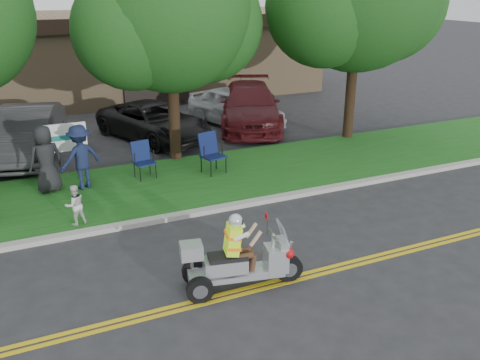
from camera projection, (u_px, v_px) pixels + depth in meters
name	position (u px, v px, depth m)	size (l,w,h in m)	color
ground	(260.00, 272.00, 10.13)	(120.00, 120.00, 0.00)	#28282B
centerline_near	(274.00, 286.00, 9.63)	(60.00, 0.10, 0.01)	gold
centerline_far	(270.00, 282.00, 9.77)	(60.00, 0.10, 0.01)	gold
curb	(207.00, 211.00, 12.70)	(60.00, 0.25, 0.12)	#A8A89E
grass_verge	(180.00, 182.00, 14.54)	(60.00, 4.00, 0.10)	#1A5316
commercial_building	(134.00, 53.00, 26.32)	(18.00, 8.20, 4.00)	#9E7F5B
tree_mid	(171.00, 18.00, 14.89)	(5.88, 4.80, 7.05)	#332114
business_sign	(64.00, 141.00, 14.19)	(1.25, 0.06, 1.75)	silver
trike_scooter	(237.00, 262.00, 9.43)	(2.33, 0.97, 1.53)	black
lawn_chair_a	(143.00, 157.00, 14.62)	(0.63, 0.65, 1.05)	black
lawn_chair_b	(211.00, 150.00, 14.98)	(0.77, 0.78, 1.19)	black
spectator_chair_a	(81.00, 157.00, 13.69)	(1.15, 0.66, 1.78)	#161E3E
spectator_chair_b	(46.00, 159.00, 13.48)	(0.89, 0.58, 1.82)	black
child_right	(75.00, 205.00, 11.74)	(0.47, 0.37, 0.97)	silver
parked_car_left	(27.00, 133.00, 16.49)	(1.74, 4.98, 1.64)	#323134
parked_car_mid	(154.00, 121.00, 18.50)	(2.23, 4.83, 1.34)	black
parked_car_right	(249.00, 106.00, 20.21)	(2.31, 5.68, 1.65)	#481015
parked_car_far_right	(235.00, 107.00, 20.27)	(1.80, 4.46, 1.52)	#B0B4B8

